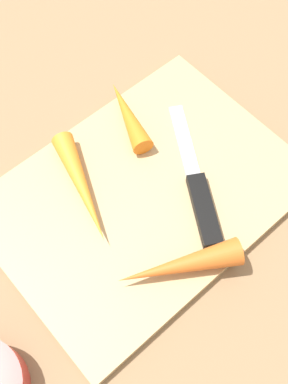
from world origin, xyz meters
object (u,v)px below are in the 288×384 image
at_px(carrot_medium, 179,266).
at_px(carrot_shortest, 128,115).
at_px(carrot_longest, 82,187).
at_px(cutting_board, 144,194).
at_px(knife, 201,200).

bearing_deg(carrot_medium, carrot_shortest, -88.10).
height_order(carrot_shortest, carrot_longest, same).
distance_m(carrot_shortest, carrot_medium, 0.21).
bearing_deg(cutting_board, carrot_shortest, 59.88).
xyz_separation_m(cutting_board, carrot_shortest, (0.05, 0.09, 0.02)).
relative_size(knife, carrot_longest, 1.24).
xyz_separation_m(knife, carrot_shortest, (0.01, 0.15, 0.01)).
distance_m(carrot_longest, carrot_medium, 0.15).
height_order(carrot_shortest, carrot_medium, carrot_medium).
relative_size(knife, carrot_shortest, 1.69).
distance_m(cutting_board, carrot_longest, 0.07).
height_order(cutting_board, carrot_shortest, carrot_shortest).
bearing_deg(knife, carrot_medium, 150.45).
height_order(carrot_longest, carrot_medium, carrot_medium).
height_order(knife, carrot_shortest, carrot_shortest).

